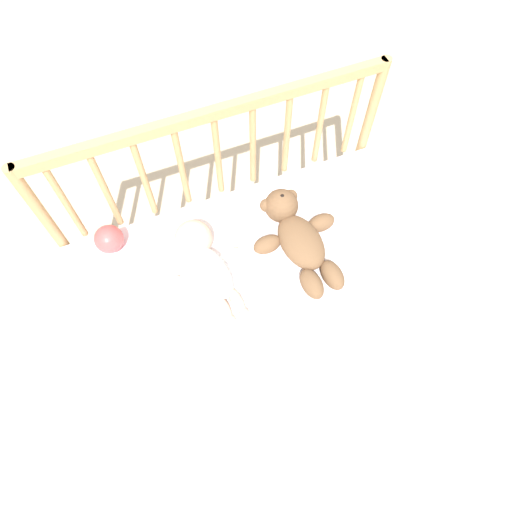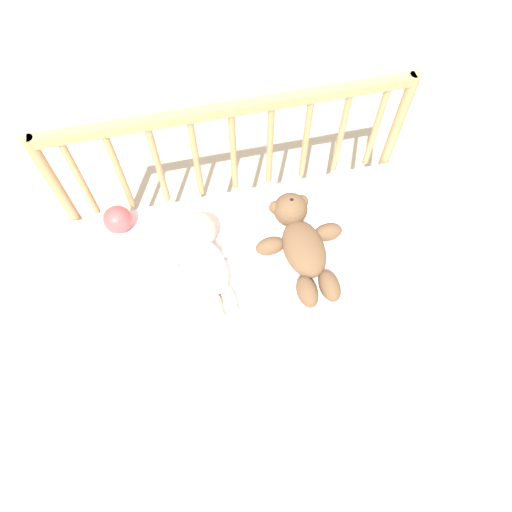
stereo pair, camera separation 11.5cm
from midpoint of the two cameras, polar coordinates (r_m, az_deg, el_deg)
ground_plane at (r=1.93m, az=-1.73°, el=-7.23°), size 12.00×12.00×0.00m
crib_mattress at (r=1.73m, az=-1.92°, el=-4.56°), size 1.21×0.63×0.44m
crib_rail at (r=1.60m, az=-6.79°, el=11.26°), size 1.21×0.04×0.83m
blanket at (r=1.53m, az=-1.48°, el=-1.05°), size 0.79×0.50×0.01m
teddy_bear at (r=1.54m, az=3.05°, el=2.52°), size 0.31×0.42×0.12m
baby at (r=1.50m, az=-8.52°, el=-0.56°), size 0.26×0.38×0.13m
toy_ball at (r=1.62m, az=-19.85°, el=1.86°), size 0.10×0.10×0.10m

